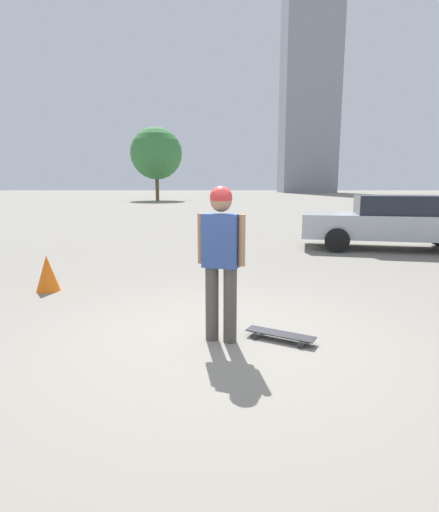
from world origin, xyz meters
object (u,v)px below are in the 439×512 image
Objects in this scene: person at (220,252)px; traffic_cone at (46,273)px; skateboard at (279,334)px; car_parked_near at (392,222)px.

traffic_cone is (-2.87, 2.14, -0.72)m from person.
skateboard is at bearing 19.80° from person.
skateboard is 0.16× the size of car_parked_near.
car_parked_near is at bearing -93.14° from skateboard.
person reaches higher than skateboard.
person is 1.17m from skateboard.
traffic_cone is at bearing -2.35° from skateboard.
car_parked_near is at bearing 29.81° from traffic_cone.
person reaches higher than traffic_cone.
person is 3.65m from traffic_cone.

